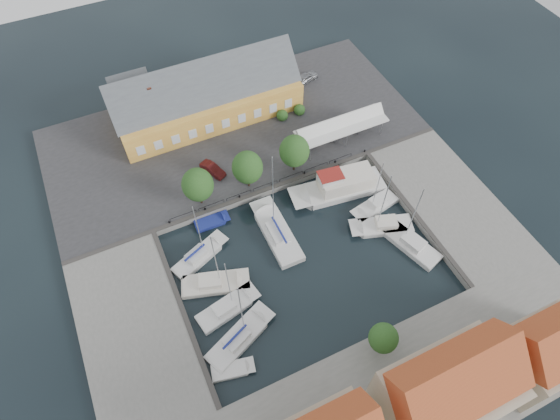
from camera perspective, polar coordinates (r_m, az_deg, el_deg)
name	(u,v)px	position (r m, az deg, el deg)	size (l,w,h in m)	color
ground	(300,251)	(60.76, 2.42, -4.99)	(140.00, 140.00, 0.00)	black
north_quay	(233,133)	(73.58, -5.71, 9.30)	(56.00, 26.00, 1.00)	#2D2D30
west_quay	(136,332)	(57.75, -17.14, -14.07)	(12.00, 24.00, 1.00)	slate
east_quay	(449,202)	(68.58, 19.88, 0.94)	(12.00, 24.00, 1.00)	slate
south_bank	(389,405)	(54.25, 13.20, -22.09)	(56.00, 14.00, 1.00)	slate
quay_edge_fittings	(284,219)	(62.14, 0.51, -1.08)	(56.00, 24.72, 0.40)	#383533
warehouse	(202,97)	(74.26, -9.45, 13.41)	(28.56, 14.00, 9.55)	gold
tent_canopy	(342,126)	(70.34, 7.52, 10.11)	(14.00, 4.00, 2.83)	white
quay_trees	(247,167)	(62.79, -4.00, 5.20)	(18.20, 4.20, 6.30)	black
car_silver	(306,77)	(81.38, 3.20, 15.85)	(1.78, 4.41, 1.50)	#9A9CA1
car_red	(213,169)	(67.35, -8.20, 4.94)	(1.42, 4.07, 1.34)	#511213
center_sailboat	(277,234)	(61.68, -0.35, -2.89)	(3.35, 11.06, 14.76)	silver
trawler	(341,186)	(66.06, 7.43, 2.88)	(14.06, 5.79, 5.00)	silver
east_boat_a	(375,206)	(65.67, 11.53, 0.46)	(7.38, 3.61, 10.26)	silver
east_boat_b	(383,227)	(63.88, 12.39, -2.00)	(8.81, 5.28, 11.54)	silver
east_boat_c	(410,244)	(63.24, 15.51, -3.99)	(5.42, 9.41, 11.53)	silver
west_boat_a	(199,257)	(60.81, -9.80, -5.64)	(8.28, 5.24, 10.84)	silver
west_boat_b	(214,284)	(58.68, -8.08, -8.92)	(8.80, 5.24, 11.49)	silver
west_boat_c	(227,309)	(57.06, -6.49, -11.88)	(8.26, 4.07, 10.84)	silver
west_boat_d	(239,339)	(55.53, -4.99, -15.34)	(9.41, 6.18, 12.18)	silver
launch_sw	(232,370)	(54.63, -5.84, -18.86)	(5.05, 2.78, 0.98)	silver
launch_nw	(212,222)	(63.66, -8.34, -1.50)	(4.85, 2.01, 0.88)	navy
townhouses	(431,404)	(49.63, 17.89, -21.59)	(36.30, 8.50, 12.00)	#BCAF91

